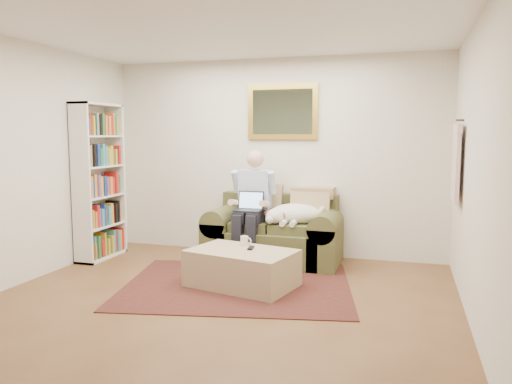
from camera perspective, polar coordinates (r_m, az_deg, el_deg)
The scene contains 12 objects.
room_shell at distance 4.64m, azimuth -4.69°, elevation 2.82°, with size 4.51×5.00×2.61m.
rug at distance 5.42m, azimuth -2.15°, elevation -10.57°, with size 2.37×1.90×0.01m, color black.
sofa at distance 6.34m, azimuth 2.03°, elevation -5.41°, with size 1.67×0.85×1.00m.
seated_man at distance 6.19m, azimuth -0.56°, elevation -1.80°, with size 0.55×0.79×1.40m, color #8C9CD8, non-canonical shape.
laptop at distance 6.12m, azimuth -0.74°, elevation -1.56°, with size 0.32×0.26×0.23m.
sleeping_dog at distance 6.12m, azimuth 4.55°, elevation -2.51°, with size 0.69×0.43×0.26m, color white, non-canonical shape.
ottoman at distance 5.33m, azimuth -1.62°, elevation -8.71°, with size 1.08×0.69×0.39m, color #A0846A.
coffee_mug at distance 5.51m, azimuth -1.35°, elevation -5.58°, with size 0.08×0.08×0.10m, color white.
tv_remote at distance 5.34m, azimuth -0.59°, elevation -6.41°, with size 0.05×0.15×0.02m, color black.
bookshelf at distance 6.75m, azimuth -17.50°, elevation 1.15°, with size 0.28×0.80×2.00m, color white, non-canonical shape.
wall_mirror at distance 6.62m, azimuth 3.04°, elevation 9.14°, with size 0.94×0.04×0.72m.
hanging_shirt at distance 5.58m, azimuth 21.91°, elevation 3.51°, with size 0.06×0.52×0.90m, color beige, non-canonical shape.
Camera 1 is at (1.69, -3.95, 1.60)m, focal length 35.00 mm.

